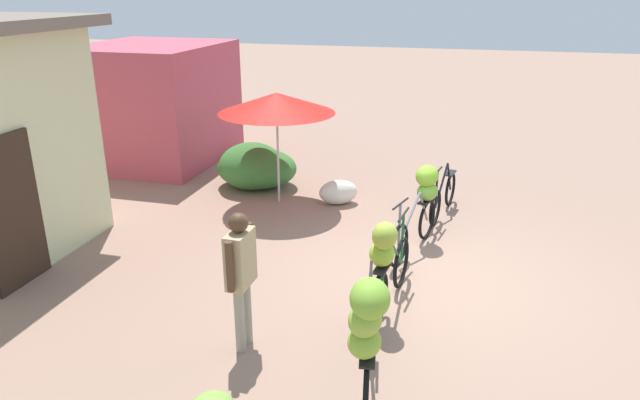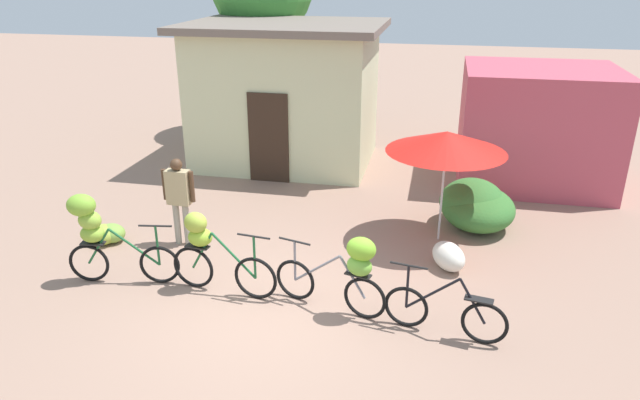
% 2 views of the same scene
% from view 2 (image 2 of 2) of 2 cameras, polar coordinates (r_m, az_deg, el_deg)
% --- Properties ---
extents(ground_plane, '(60.00, 60.00, 0.00)m').
position_cam_2_polar(ground_plane, '(8.39, -4.91, -10.78)').
color(ground_plane, '#967563').
extents(building_low, '(4.55, 3.53, 3.31)m').
position_cam_2_polar(building_low, '(14.10, -3.38, 10.43)').
color(building_low, beige).
rests_on(building_low, ground).
extents(shop_pink, '(3.20, 2.80, 2.52)m').
position_cam_2_polar(shop_pink, '(13.64, 20.48, 6.85)').
color(shop_pink, '#BC495A').
rests_on(shop_pink, ground).
extents(hedge_bush_front_left, '(1.20, 1.25, 0.89)m').
position_cam_2_polar(hedge_bush_front_left, '(11.10, 14.74, -0.27)').
color(hedge_bush_front_left, '#397633').
rests_on(hedge_bush_front_left, ground).
extents(hedge_bush_front_right, '(1.33, 1.56, 0.75)m').
position_cam_2_polar(hedge_bush_front_right, '(11.07, 15.29, -0.78)').
color(hedge_bush_front_right, '#387532').
rests_on(hedge_bush_front_right, ground).
extents(market_umbrella, '(2.03, 2.03, 1.98)m').
position_cam_2_polar(market_umbrella, '(9.93, 12.34, 5.64)').
color(market_umbrella, beige).
rests_on(market_umbrella, ground).
extents(bicycle_leftmost, '(1.71, 0.45, 1.44)m').
position_cam_2_polar(bicycle_leftmost, '(9.27, -21.04, -2.80)').
color(bicycle_leftmost, black).
rests_on(bicycle_leftmost, ground).
extents(bicycle_near_pile, '(1.68, 0.35, 1.25)m').
position_cam_2_polar(bicycle_near_pile, '(8.64, -10.80, -4.70)').
color(bicycle_near_pile, black).
rests_on(bicycle_near_pile, ground).
extents(bicycle_center_loaded, '(1.67, 0.60, 1.20)m').
position_cam_2_polar(bicycle_center_loaded, '(7.94, 2.79, -6.68)').
color(bicycle_center_loaded, black).
rests_on(bicycle_center_loaded, ground).
extents(bicycle_by_shop, '(1.61, 0.35, 0.94)m').
position_cam_2_polar(bicycle_by_shop, '(7.87, 12.14, -10.78)').
color(bicycle_by_shop, black).
rests_on(bicycle_by_shop, ground).
extents(banana_pile_on_ground, '(0.78, 0.67, 0.34)m').
position_cam_2_polar(banana_pile_on_ground, '(10.84, -20.43, -3.19)').
color(banana_pile_on_ground, '#97B03E').
rests_on(banana_pile_on_ground, ground).
extents(produce_sack, '(0.73, 0.83, 0.44)m').
position_cam_2_polar(produce_sack, '(9.52, 12.53, -5.43)').
color(produce_sack, silver).
rests_on(produce_sack, ground).
extents(person_vendor, '(0.58, 0.21, 1.57)m').
position_cam_2_polar(person_vendor, '(10.10, -13.72, 0.67)').
color(person_vendor, gray).
rests_on(person_vendor, ground).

